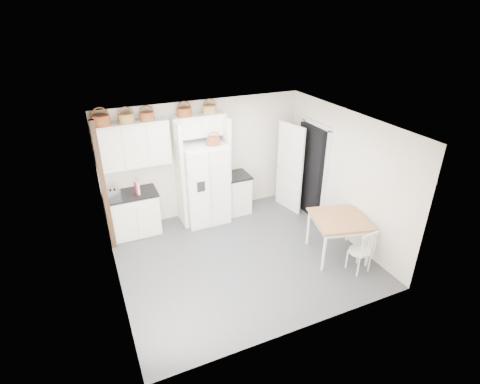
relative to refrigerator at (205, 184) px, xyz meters
name	(u,v)px	position (x,y,z in m)	size (l,w,h in m)	color
floor	(241,256)	(0.15, -1.61, -0.89)	(4.50, 4.50, 0.00)	#373841
ceiling	(242,126)	(0.15, -1.61, 1.71)	(4.50, 4.50, 0.00)	white
wall_back	(205,159)	(0.15, 0.39, 0.41)	(4.50, 4.50, 0.00)	beige
wall_left	(110,224)	(-2.10, -1.61, 0.41)	(4.00, 4.00, 0.00)	beige
wall_right	(344,176)	(2.40, -1.61, 0.41)	(4.00, 4.00, 0.00)	beige
refrigerator	(205,184)	(0.00, 0.00, 0.00)	(0.92, 0.74, 1.78)	white
base_cab_left	(134,214)	(-1.54, 0.09, -0.44)	(0.97, 0.61, 0.89)	white
base_cab_right	(237,194)	(0.79, 0.09, -0.45)	(0.50, 0.60, 0.88)	white
dining_table	(337,236)	(1.85, -2.27, -0.48)	(0.98, 0.98, 0.81)	brown
windsor_chair	(360,251)	(1.92, -2.83, -0.48)	(0.41, 0.37, 0.83)	white
counter_left	(131,194)	(-1.54, 0.09, 0.02)	(1.01, 0.65, 0.04)	black
counter_right	(237,175)	(0.79, 0.09, 0.01)	(0.54, 0.64, 0.04)	black
toaster	(113,194)	(-1.89, 0.02, 0.13)	(0.26, 0.15, 0.18)	silver
cookbook_red	(136,188)	(-1.44, 0.01, 0.17)	(0.04, 0.16, 0.24)	#A82933
cookbook_cream	(138,188)	(-1.41, 0.01, 0.17)	(0.04, 0.16, 0.25)	beige
basket_upper_a	(101,120)	(-1.87, 0.22, 1.55)	(0.33, 0.33, 0.19)	maroon
basket_upper_b	(126,118)	(-1.42, 0.22, 1.55)	(0.29, 0.29, 0.17)	olive
basket_upper_c	(147,116)	(-1.03, 0.22, 1.54)	(0.28, 0.28, 0.16)	maroon
basket_bridge_a	(184,112)	(-0.29, 0.22, 1.54)	(0.30, 0.30, 0.17)	maroon
basket_bridge_b	(209,109)	(0.24, 0.22, 1.54)	(0.29, 0.29, 0.17)	olive
basket_fridge_b	(213,141)	(0.20, -0.10, 0.96)	(0.28, 0.28, 0.15)	maroon
upper_cabinet	(134,145)	(-1.35, 0.22, 1.01)	(1.40, 0.34, 0.90)	white
bridge_cabinet	(199,125)	(0.00, 0.22, 1.23)	(1.12, 0.34, 0.45)	white
fridge_panel_left	(180,175)	(-0.51, 0.09, 0.26)	(0.08, 0.60, 2.30)	white
fridge_panel_right	(225,167)	(0.51, 0.09, 0.26)	(0.08, 0.60, 2.30)	white
trim_post	(104,188)	(-2.05, -0.26, 0.41)	(0.09, 0.09, 2.60)	black
doorway_void	(311,171)	(2.31, -0.61, 0.13)	(0.18, 0.85, 2.05)	black
door_slab	(290,168)	(1.95, -0.27, 0.13)	(0.80, 0.04, 2.05)	white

